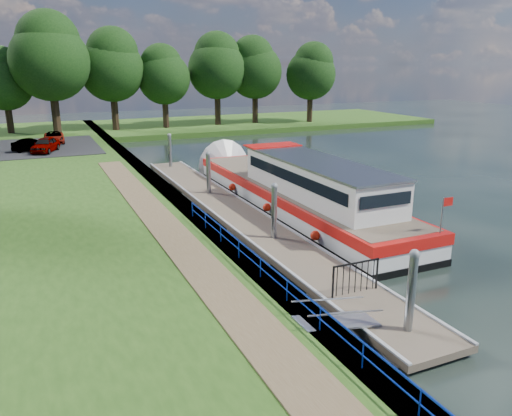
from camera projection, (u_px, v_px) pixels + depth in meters
name	position (u px, v px, depth m)	size (l,w,h in m)	color
ground	(395.00, 334.00, 15.37)	(160.00, 160.00, 0.00)	black
bank_edge	(180.00, 208.00, 27.39)	(1.10, 90.00, 0.78)	#473D2D
far_bank	(209.00, 125.00, 65.56)	(60.00, 18.00, 0.60)	#274B15
footpath	(183.00, 247.00, 20.41)	(1.60, 40.00, 0.05)	brown
carpark	(15.00, 149.00, 44.08)	(14.00, 12.00, 0.06)	black
blue_fence	(273.00, 273.00, 16.55)	(0.04, 18.04, 0.72)	#0C2DBF
pontoon	(237.00, 216.00, 26.70)	(2.50, 30.00, 0.56)	brown
mooring_piles	(236.00, 196.00, 26.40)	(0.30, 27.30, 3.55)	gray
gangway	(337.00, 320.00, 14.90)	(2.58, 1.00, 0.92)	#A5A8AD
gate_panel	(356.00, 273.00, 16.98)	(1.85, 0.05, 1.15)	black
barge	(290.00, 189.00, 28.53)	(4.36, 21.15, 4.78)	black
horizon_trees	(101.00, 64.00, 55.15)	(54.38, 10.03, 12.87)	#332316
car_a	(45.00, 145.00, 41.97)	(1.49, 3.71, 1.26)	#999999
car_b	(32.00, 145.00, 42.37)	(1.14, 3.26, 1.07)	#999999
car_d	(54.00, 137.00, 46.82)	(1.76, 3.82, 1.06)	#999999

